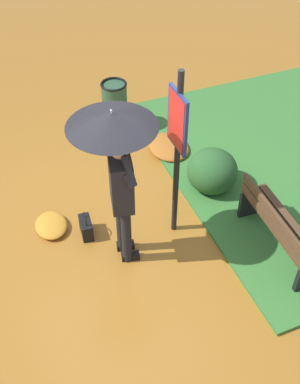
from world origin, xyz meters
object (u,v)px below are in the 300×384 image
(person_with_umbrella, at_px, (116,152))
(handbag, at_px, (86,227))
(info_sign_post, at_px, (177,140))
(park_bench, at_px, (278,229))
(trash_bin, at_px, (115,106))

(person_with_umbrella, height_order, handbag, person_with_umbrella)
(info_sign_post, relative_size, park_bench, 1.64)
(handbag, height_order, trash_bin, trash_bin)
(person_with_umbrella, bearing_deg, park_bench, -112.71)
(person_with_umbrella, bearing_deg, handbag, 38.53)
(person_with_umbrella, height_order, trash_bin, person_with_umbrella)
(handbag, bearing_deg, person_with_umbrella, -141.47)
(person_with_umbrella, height_order, park_bench, person_with_umbrella)
(handbag, relative_size, park_bench, 0.26)
(handbag, height_order, park_bench, park_bench)
(info_sign_post, relative_size, trash_bin, 2.76)
(person_with_umbrella, bearing_deg, info_sign_post, -83.31)
(info_sign_post, xyz_separation_m, park_bench, (-0.82, -1.01, -1.04))
(info_sign_post, height_order, trash_bin, info_sign_post)
(handbag, xyz_separation_m, trash_bin, (2.10, -1.13, 0.29))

